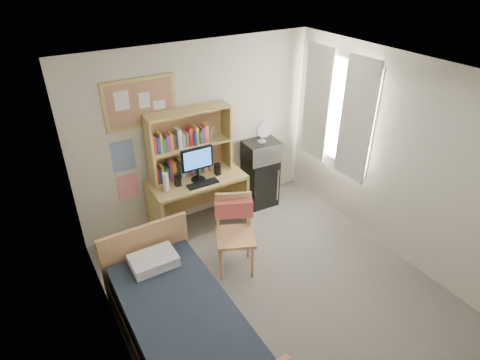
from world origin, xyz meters
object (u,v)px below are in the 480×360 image
bulletin_board (140,103)px  desk_chair (235,236)px  mini_fridge (260,181)px  bed (184,329)px  desk_fan (262,132)px  monitor (197,165)px  microwave (261,151)px  desk (198,203)px  speaker_left (178,180)px  speaker_right (217,169)px

bulletin_board → desk_chair: bearing=-67.9°
mini_fridge → bed: bearing=-135.2°
mini_fridge → desk_fan: 0.85m
bulletin_board → mini_fridge: (1.68, -0.24, -1.53)m
mini_fridge → monitor: (-1.13, -0.15, 0.68)m
desk_chair → microwave: size_ratio=1.99×
desk → monitor: 0.66m
microwave → monitor: bearing=-169.7°
bulletin_board → desk_fan: bulletin_board is taller
speaker_left → speaker_right: 0.60m
bed → desk_fan: bearing=40.9°
monitor → microwave: (1.13, 0.13, -0.14)m
desk → mini_fridge: (1.13, 0.09, -0.02)m
mini_fridge → desk_fan: (-0.00, -0.02, 0.85)m
bed → speaker_right: 2.30m
mini_fridge → speaker_right: bearing=-165.8°
bulletin_board → mini_fridge: bearing=-8.3°
bulletin_board → speaker_left: bulletin_board is taller
speaker_left → bed: bearing=-112.4°
monitor → mini_fridge: bearing=8.3°
speaker_left → microwave: microwave is taller
desk_fan → desk_chair: bearing=-131.4°
desk → speaker_right: (0.30, -0.06, 0.50)m
desk → bed: 2.10m
desk → bed: (-1.05, -1.81, -0.14)m
bed → speaker_right: speaker_right is taller
speaker_right → desk_chair: bearing=-105.7°
monitor → speaker_left: 0.34m
bulletin_board → microwave: bearing=-8.9°
speaker_right → microwave: (0.83, 0.14, 0.02)m
speaker_right → speaker_left: bearing=-180.0°
mini_fridge → speaker_right: 1.00m
monitor → microwave: monitor is taller
mini_fridge → microwave: microwave is taller
desk_chair → bed: desk_chair is taller
mini_fridge → bed: size_ratio=0.39×
bed → monitor: size_ratio=4.17×
mini_fridge → desk_fan: size_ratio=2.53×
microwave → desk_fan: (0.00, -0.00, 0.31)m
mini_fridge → desk_fan: bearing=-90.0°
desk_chair → desk_fan: bearing=69.6°
mini_fridge → monitor: bearing=-168.8°
desk_chair → speaker_left: bearing=132.0°
bulletin_board → speaker_right: 1.37m
mini_fridge → microwave: 0.54m
desk → mini_fridge: desk is taller
speaker_left → mini_fridge: bearing=6.6°
speaker_right → microwave: size_ratio=0.33×
speaker_right → bulletin_board: bearing=155.5°
desk_chair → mini_fridge: (1.12, 1.14, -0.12)m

